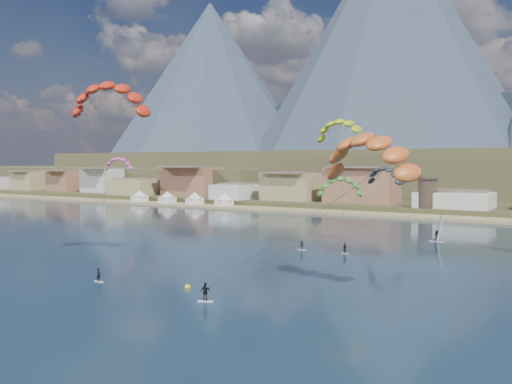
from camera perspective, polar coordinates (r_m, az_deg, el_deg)
ground at (r=64.71m, az=-15.34°, el=-10.16°), size 2400.00×2400.00×0.00m
beach at (r=156.46m, az=14.44°, el=-2.36°), size 2200.00×12.00×0.90m
town at (r=186.12m, az=4.13°, el=0.96°), size 400.00×24.00×12.00m
watchtower at (r=162.32m, az=16.99°, el=-0.04°), size 5.82×5.82×8.60m
beach_tents at (r=193.06m, az=-7.69°, el=-0.26°), size 43.40×6.40×5.00m
kitesurfer_red at (r=83.98m, az=-14.58°, el=9.58°), size 15.04×15.06×28.11m
kitesurfer_yellow at (r=104.85m, az=8.63°, el=6.49°), size 11.92×15.13×25.09m
kitesurfer_orange at (r=63.59m, az=11.38°, el=4.25°), size 20.57×17.75×22.98m
kitesurfer_green at (r=104.03m, az=8.47°, el=0.85°), size 9.25×16.03×15.42m
distant_kite_pink at (r=160.09m, az=-13.75°, el=3.03°), size 8.75×7.10×17.76m
distant_kite_dark at (r=127.04m, az=12.98°, el=1.98°), size 10.12×7.29×15.91m
windsurfer at (r=109.19m, az=17.94°, el=-4.01°), size 2.85×3.12×4.91m
buoy at (r=66.73m, az=-6.94°, el=-9.56°), size 0.74×0.74×0.74m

